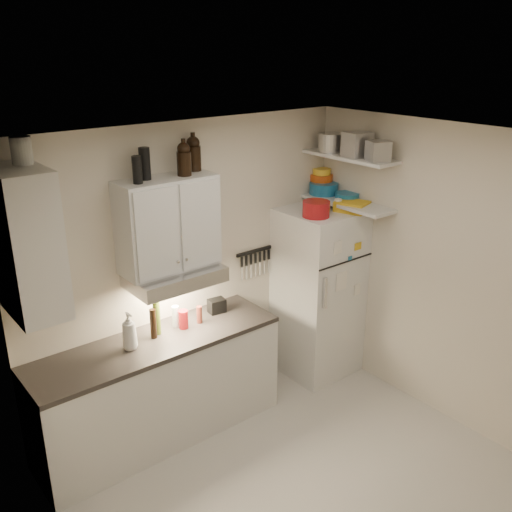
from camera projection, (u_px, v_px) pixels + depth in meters
floor at (304, 485)px, 4.39m from camera, size 3.20×3.00×0.02m
ceiling at (317, 143)px, 3.46m from camera, size 3.20×3.00×0.02m
back_wall at (191, 270)px, 5.03m from camera, size 3.20×0.02×2.60m
left_wall at (87, 427)px, 2.98m from camera, size 0.02×3.00×2.60m
right_wall at (446, 277)px, 4.87m from camera, size 0.02×3.00×2.60m
base_cabinet at (159, 391)px, 4.78m from camera, size 2.10×0.60×0.88m
countertop at (156, 342)px, 4.62m from camera, size 2.10×0.62×0.04m
upper_cabinet at (168, 224)px, 4.54m from camera, size 0.80×0.33×0.75m
side_cabinet at (27, 243)px, 3.73m from camera, size 0.33×0.55×1.00m
range_hood at (175, 277)px, 4.64m from camera, size 0.76×0.46×0.12m
fridge at (318, 292)px, 5.66m from camera, size 0.70×0.68×1.70m
shelf_hi at (350, 157)px, 5.20m from camera, size 0.30×0.95×0.03m
shelf_lo at (347, 203)px, 5.36m from camera, size 0.30×0.95×0.03m
knife_strip at (254, 251)px, 5.41m from camera, size 0.42×0.02×0.03m
dutch_oven at (316, 209)px, 5.13m from camera, size 0.31×0.31×0.14m
book_stack at (352, 206)px, 5.30m from camera, size 0.30×0.34×0.10m
spice_jar at (338, 205)px, 5.32m from camera, size 0.08×0.08×0.11m
stock_pot at (331, 142)px, 5.33m from camera, size 0.31×0.31×0.17m
tin_a at (357, 144)px, 5.08m from camera, size 0.24×0.22×0.22m
tin_b at (378, 151)px, 4.91m from camera, size 0.23×0.23×0.17m
bowl_teal at (324, 188)px, 5.61m from camera, size 0.28×0.28×0.11m
bowl_orange at (321, 178)px, 5.65m from camera, size 0.23×0.23×0.07m
bowl_yellow at (322, 171)px, 5.62m from camera, size 0.18×0.18×0.06m
plates at (347, 196)px, 5.44m from camera, size 0.29×0.29×0.06m
growler_a at (184, 159)px, 4.43m from camera, size 0.12×0.12×0.27m
growler_b at (193, 153)px, 4.60m from camera, size 0.16×0.16×0.29m
thermos_a at (145, 164)px, 4.30m from camera, size 0.11×0.11×0.25m
thermos_b at (137, 170)px, 4.19m from camera, size 0.08×0.08×0.21m
side_jar at (22, 150)px, 3.62m from camera, size 0.17×0.17×0.18m
soap_bottle at (129, 329)px, 4.43m from camera, size 0.14×0.14×0.34m
pepper_mill at (199, 315)px, 4.87m from camera, size 0.06×0.06×0.15m
oil_bottle at (157, 318)px, 4.67m from camera, size 0.07×0.07×0.30m
vinegar_bottle at (153, 324)px, 4.61m from camera, size 0.06×0.06×0.25m
clear_bottle at (176, 316)px, 4.81m from camera, size 0.08×0.08×0.18m
red_jar at (183, 319)px, 4.78m from camera, size 0.10×0.10×0.16m
caddy at (217, 306)px, 5.07m from camera, size 0.16×0.12×0.13m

